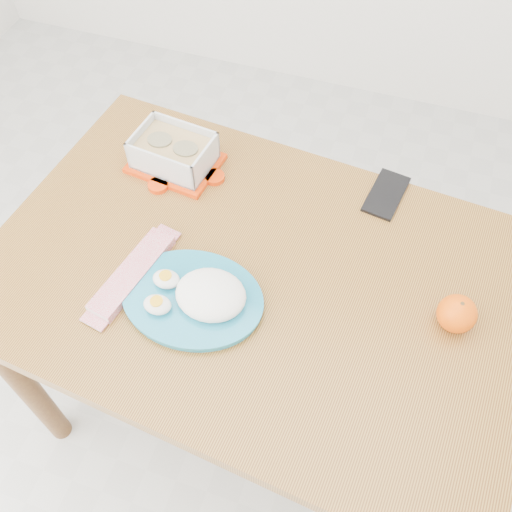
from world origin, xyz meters
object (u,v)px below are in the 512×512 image
(dining_table, at_px, (256,298))
(smartphone, at_px, (386,194))
(orange_fruit, at_px, (457,314))
(food_container, at_px, (174,152))
(rice_plate, at_px, (198,296))

(dining_table, distance_m, smartphone, 0.39)
(dining_table, bearing_deg, orange_fruit, 6.69)
(food_container, bearing_deg, rice_plate, -53.05)
(orange_fruit, xyz_separation_m, smartphone, (-0.19, 0.30, -0.03))
(food_container, distance_m, orange_fruit, 0.73)
(smartphone, bearing_deg, dining_table, -117.13)
(dining_table, distance_m, food_container, 0.40)
(food_container, relative_size, smartphone, 1.53)
(orange_fruit, height_order, rice_plate, rice_plate)
(orange_fruit, relative_size, smartphone, 0.53)
(rice_plate, relative_size, smartphone, 2.05)
(dining_table, relative_size, orange_fruit, 15.83)
(dining_table, height_order, rice_plate, rice_plate)
(dining_table, relative_size, smartphone, 8.36)
(food_container, xyz_separation_m, smartphone, (0.51, 0.07, -0.04))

